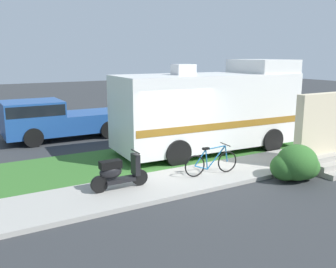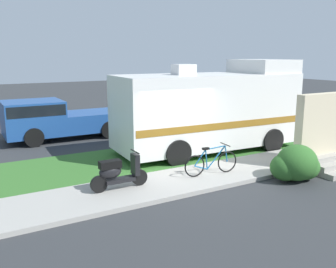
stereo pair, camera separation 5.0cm
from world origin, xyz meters
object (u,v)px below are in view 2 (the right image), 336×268
(scooter, at_px, (117,172))
(bicycle, at_px, (211,162))
(motorhome_rv, at_px, (210,109))
(bottle_green, at_px, (308,157))
(pickup_truck_near, at_px, (55,118))

(scooter, bearing_deg, bicycle, -4.86)
(motorhome_rv, height_order, bottle_green, motorhome_rv)
(motorhome_rv, relative_size, pickup_truck_near, 1.32)
(bottle_green, bearing_deg, motorhome_rv, 121.53)
(pickup_truck_near, bearing_deg, bottle_green, -51.83)
(scooter, relative_size, pickup_truck_near, 0.30)
(scooter, distance_m, bicycle, 2.86)
(bottle_green, bearing_deg, bicycle, 173.03)
(motorhome_rv, distance_m, bottle_green, 3.78)
(bottle_green, bearing_deg, scooter, 173.95)
(pickup_truck_near, relative_size, bottle_green, 17.69)
(bicycle, relative_size, pickup_truck_near, 0.33)
(bottle_green, bearing_deg, pickup_truck_near, 128.17)
(scooter, bearing_deg, bottle_green, -6.05)
(pickup_truck_near, bearing_deg, scooter, -91.66)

